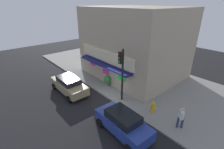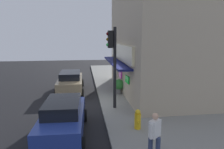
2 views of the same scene
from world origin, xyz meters
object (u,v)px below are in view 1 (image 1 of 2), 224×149
object	(u,v)px
traffic_light	(122,69)
fire_hydrant	(153,107)
trash_can	(142,95)
pedestrian	(181,117)
parked_car_blue	(123,123)
potted_plant_by_doorway	(107,80)
parked_car_tan	(69,85)

from	to	relation	value
traffic_light	fire_hydrant	distance (m)	3.94
trash_can	pedestrian	distance (m)	4.23
fire_hydrant	parked_car_blue	size ratio (longest dim) A/B	0.21
traffic_light	pedestrian	size ratio (longest dim) A/B	2.85
potted_plant_by_doorway	parked_car_blue	distance (m)	6.77
potted_plant_by_doorway	parked_car_tan	size ratio (longest dim) A/B	0.23
potted_plant_by_doorway	parked_car_blue	world-z (taller)	parked_car_blue
potted_plant_by_doorway	traffic_light	bearing A→B (deg)	-16.51
traffic_light	potted_plant_by_doorway	bearing A→B (deg)	163.49
pedestrian	parked_car_tan	size ratio (longest dim) A/B	0.36
trash_can	parked_car_tan	size ratio (longest dim) A/B	0.17
parked_car_blue	potted_plant_by_doorway	bearing A→B (deg)	149.32
pedestrian	parked_car_blue	xyz separation A→B (m)	(-2.35, -3.25, -0.20)
trash_can	potted_plant_by_doorway	size ratio (longest dim) A/B	0.72
potted_plant_by_doorway	parked_car_tan	bearing A→B (deg)	-113.36
traffic_light	fire_hydrant	bearing A→B (deg)	13.87
trash_can	parked_car_blue	bearing A→B (deg)	-66.81
fire_hydrant	trash_can	distance (m)	1.98
traffic_light	parked_car_blue	size ratio (longest dim) A/B	1.09
fire_hydrant	potted_plant_by_doorway	size ratio (longest dim) A/B	0.85
potted_plant_by_doorway	trash_can	bearing A→B (deg)	9.37
fire_hydrant	parked_car_tan	xyz separation A→B (m)	(-7.40, -3.42, 0.25)
trash_can	parked_car_blue	world-z (taller)	parked_car_blue
parked_car_tan	parked_car_blue	xyz separation A→B (m)	(7.36, 0.12, 0.01)
fire_hydrant	parked_car_blue	bearing A→B (deg)	-90.67
fire_hydrant	trash_can	xyz separation A→B (m)	(-1.80, 0.83, -0.06)
trash_can	traffic_light	bearing A→B (deg)	-125.54
pedestrian	parked_car_blue	world-z (taller)	pedestrian
potted_plant_by_doorway	parked_car_blue	xyz separation A→B (m)	(5.82, -3.45, 0.07)
traffic_light	fire_hydrant	size ratio (longest dim) A/B	5.11
parked_car_tan	fire_hydrant	bearing A→B (deg)	24.79
fire_hydrant	pedestrian	xyz separation A→B (m)	(2.31, -0.04, 0.46)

